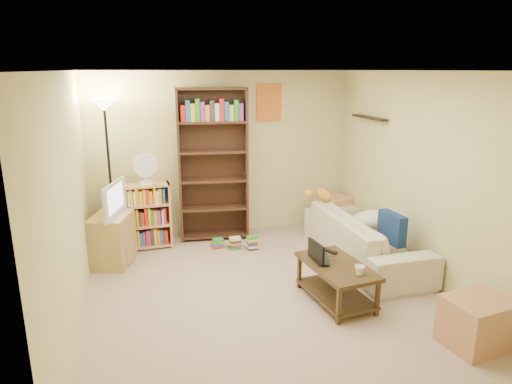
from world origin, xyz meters
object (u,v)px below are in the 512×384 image
mug (360,270)px  side_table (334,213)px  tall_bookshelf (213,161)px  floor_lamp (106,132)px  coffee_table (336,277)px  end_cabinet (477,322)px  tv_stand (112,240)px  short_bookshelf (145,216)px  television (109,199)px  laptop (327,259)px  desk_fan (145,168)px  tabby_cat (320,194)px  sofa (364,238)px

mug → side_table: (0.92, 2.50, -0.22)m
tall_bookshelf → floor_lamp: tall_bookshelf is taller
coffee_table → end_cabinet: size_ratio=1.84×
tv_stand → short_bookshelf: bearing=64.3°
television → short_bookshelf: bearing=-25.7°
coffee_table → laptop: size_ratio=2.55×
desk_fan → floor_lamp: floor_lamp is taller
coffee_table → laptop: laptop is taller
television → desk_fan: bearing=-31.8°
television → desk_fan: size_ratio=1.68×
tv_stand → television: television is taller
tv_stand → short_bookshelf: (0.45, 0.46, 0.14)m
tall_bookshelf → desk_fan: bearing=-162.6°
tabby_cat → mug: 2.14m
desk_fan → end_cabinet: (2.77, -3.32, -0.95)m
sofa → side_table: bearing=-6.7°
floor_lamp → tv_stand: bearing=-94.9°
desk_fan → television: bearing=-140.4°
television → tabby_cat: bearing=-71.2°
tv_stand → tall_bookshelf: size_ratio=0.30×
television → floor_lamp: size_ratio=0.35×
television → sofa: bearing=-85.9°
floor_lamp → end_cabinet: bearing=-45.1°
tall_bookshelf → side_table: (1.93, -0.14, -0.93)m
tabby_cat → floor_lamp: bearing=173.5°
laptop → floor_lamp: bearing=68.0°
tabby_cat → mug: size_ratio=3.86×
coffee_table → tall_bookshelf: (-0.90, 2.35, 0.91)m
tall_bookshelf → mug: bearing=-61.5°
tall_bookshelf → sofa: bearing=-31.5°
laptop → side_table: bearing=-8.9°
tall_bookshelf → coffee_table: bearing=-61.4°
television → short_bookshelf: (0.45, 0.46, -0.42)m
tabby_cat → tall_bookshelf: bearing=158.8°
television → desk_fan: desk_fan is taller
mug → floor_lamp: bearing=135.8°
end_cabinet → desk_fan: bearing=129.9°
tv_stand → tabby_cat: bearing=18.8°
mug → desk_fan: (-2.00, 2.48, 0.70)m
television → tall_bookshelf: 1.63m
mug → side_table: 2.68m
coffee_table → mug: size_ratio=7.97×
floor_lamp → television: bearing=-94.9°
floor_lamp → side_table: size_ratio=3.98×
short_bookshelf → desk_fan: 0.71m
sofa → desk_fan: 3.14m
coffee_table → side_table: side_table is taller
sofa → desk_fan: desk_fan is taller
mug → end_cabinet: (0.77, -0.84, -0.26)m
mug → end_cabinet: 1.17m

